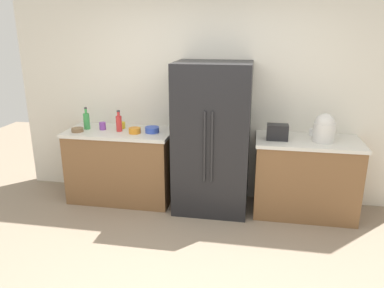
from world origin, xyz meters
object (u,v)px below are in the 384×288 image
(rice_cooker, at_px, (324,128))
(bowl_a, at_px, (135,131))
(refrigerator, at_px, (212,138))
(bottle_b, at_px, (119,123))
(cup_a, at_px, (122,125))
(bottle_a, at_px, (87,121))
(cup_b, at_px, (313,132))
(bowl_b, at_px, (77,130))
(toaster, at_px, (277,132))
(cup_c, at_px, (103,126))
(bowl_c, at_px, (152,130))

(rice_cooker, height_order, bowl_a, rice_cooker)
(refrigerator, height_order, bottle_b, refrigerator)
(cup_a, bearing_deg, bottle_a, -165.47)
(bottle_b, bearing_deg, refrigerator, -0.43)
(cup_b, height_order, bowl_a, cup_b)
(bowl_a, bearing_deg, bottle_b, 166.64)
(cup_a, bearing_deg, rice_cooker, -3.66)
(bowl_b, bearing_deg, bottle_b, 12.60)
(cup_b, bearing_deg, toaster, -149.37)
(toaster, relative_size, cup_c, 2.56)
(rice_cooker, distance_m, cup_b, 0.27)
(bowl_c, bearing_deg, bottle_a, 179.06)
(cup_a, height_order, cup_b, cup_a)
(refrigerator, distance_m, bowl_b, 1.65)
(cup_a, bearing_deg, bowl_c, -15.75)
(cup_c, distance_m, bowl_a, 0.46)
(bottle_b, bearing_deg, cup_b, 5.45)
(cup_b, height_order, bowl_b, cup_b)
(toaster, relative_size, bottle_b, 0.91)
(toaster, xyz_separation_m, cup_a, (-1.91, 0.17, -0.05))
(refrigerator, distance_m, bottle_a, 1.59)
(refrigerator, distance_m, cup_b, 1.18)
(bowl_a, bearing_deg, cup_a, 140.70)
(bottle_b, xyz_separation_m, bowl_a, (0.21, -0.05, -0.07))
(cup_c, height_order, bowl_c, cup_c)
(bottle_a, relative_size, bowl_c, 1.62)
(bottle_b, height_order, cup_b, bottle_b)
(bottle_b, distance_m, bowl_a, 0.23)
(refrigerator, bearing_deg, bowl_c, 177.78)
(bowl_a, xyz_separation_m, bowl_c, (0.20, 0.07, 0.00))
(cup_c, bearing_deg, rice_cooker, -1.20)
(bowl_b, bearing_deg, rice_cooker, 1.95)
(refrigerator, xyz_separation_m, cup_c, (-1.38, 0.05, 0.07))
(bottle_b, relative_size, bowl_a, 1.80)
(refrigerator, distance_m, bowl_c, 0.74)
(cup_c, height_order, bowl_a, cup_c)
(cup_c, relative_size, bowl_c, 0.54)
(rice_cooker, xyz_separation_m, cup_b, (-0.08, 0.23, -0.11))
(rice_cooker, distance_m, cup_a, 2.42)
(cup_b, distance_m, bowl_a, 2.11)
(cup_c, bearing_deg, bowl_a, -11.79)
(refrigerator, xyz_separation_m, bowl_a, (-0.93, -0.04, 0.06))
(bottle_b, xyz_separation_m, cup_c, (-0.23, 0.04, -0.06))
(refrigerator, distance_m, toaster, 0.75)
(bowl_a, bearing_deg, toaster, 0.74)
(rice_cooker, distance_m, bottle_a, 2.83)
(bottle_a, bearing_deg, refrigerator, -1.54)
(toaster, distance_m, cup_a, 1.92)
(bottle_a, height_order, bowl_a, bottle_a)
(bowl_a, relative_size, bowl_c, 0.85)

